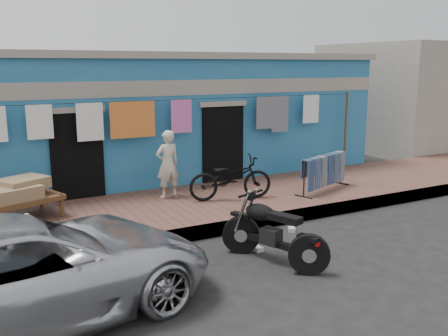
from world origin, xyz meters
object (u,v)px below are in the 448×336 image
seated_person (168,164)px  motorcycle (273,230)px  bicycle (230,173)px  charpoy (1,204)px  car (24,270)px  jeans_rack (324,172)px

seated_person → motorcycle: seated_person is taller
bicycle → charpoy: bearing=97.7°
car → charpoy: size_ratio=1.99×
car → charpoy: (0.01, 3.44, -0.06)m
seated_person → bicycle: bearing=137.8°
seated_person → bicycle: (1.11, -0.78, -0.16)m
car → jeans_rack: 7.21m
jeans_rack → bicycle: bearing=171.8°
seated_person → bicycle: seated_person is taller
bicycle → seated_person: bearing=68.5°
car → bicycle: size_ratio=2.70×
car → charpoy: bearing=-11.7°
seated_person → car: bearing=41.2°
motorcycle → bicycle: bearing=54.3°
car → motorcycle: (3.65, 0.13, -0.14)m
bicycle → charpoy: (-4.45, 0.46, -0.21)m
seated_person → charpoy: (-3.34, -0.32, -0.37)m
bicycle → motorcycle: bearing=177.8°
seated_person → motorcycle: size_ratio=0.83×
bicycle → jeans_rack: bearing=-84.5°
charpoy → car: bearing=-90.2°
charpoy → jeans_rack: size_ratio=1.37×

